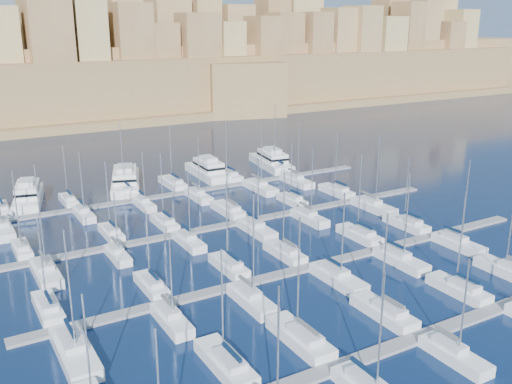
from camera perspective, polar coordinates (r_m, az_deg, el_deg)
ground at (r=93.73m, az=1.51°, el=-4.92°), size 600.00×600.00×0.00m
pontoon_near at (r=69.91m, az=16.68°, el=-13.50°), size 84.00×2.00×0.40m
pontoon_mid_near at (r=84.48m, az=5.81°, el=-7.37°), size 84.00×2.00×0.40m
pontoon_mid_far at (r=101.75m, az=-1.44°, el=-3.02°), size 84.00×2.00×0.40m
pontoon_far at (r=120.57m, az=-6.47°, el=0.05°), size 84.00×2.00×0.40m
sailboat_1 at (r=61.39m, az=-3.02°, el=-16.74°), size 2.89×9.62×13.48m
sailboat_2 at (r=65.65m, az=4.45°, el=-14.33°), size 3.02×10.07×15.11m
sailboat_3 at (r=72.25m, az=12.72°, el=-11.64°), size 2.86×9.53×13.57m
sailboat_4 at (r=80.67m, az=19.65°, el=-9.12°), size 2.73×9.09×14.29m
sailboat_5 at (r=88.68m, az=23.97°, el=-7.23°), size 2.95×9.82×13.39m
sailboat_9 at (r=66.09m, az=19.21°, el=-15.12°), size 2.47×8.22×12.20m
sailboat_12 at (r=75.93m, az=-20.08°, el=-10.85°), size 2.59×8.64×12.52m
sailboat_13 at (r=78.40m, az=-10.42°, el=-9.16°), size 2.39×7.96×11.38m
sailboat_14 at (r=82.86m, az=-2.70°, el=-7.39°), size 2.58×8.60×13.54m
sailboat_15 at (r=87.40m, az=2.93°, el=-6.07°), size 2.64×8.79×14.06m
sailboat_16 at (r=95.84m, az=10.33°, el=-4.23°), size 2.74×9.12×14.47m
sailboat_17 at (r=102.65m, az=14.83°, el=-3.10°), size 2.74×9.14×13.14m
sailboat_18 at (r=65.92m, az=-17.67°, el=-15.00°), size 3.31×11.04×15.18m
sailboat_19 at (r=69.76m, az=-8.46°, el=-12.50°), size 2.48×8.26×12.20m
sailboat_20 at (r=73.42m, az=-0.47°, el=-10.70°), size 2.73×9.09×15.13m
sailboat_21 at (r=79.93m, az=8.20°, el=-8.49°), size 3.00×9.99×13.42m
sailboat_22 at (r=87.43m, az=14.24°, el=-6.58°), size 2.81×9.37×14.41m
sailboat_23 at (r=96.15m, az=19.55°, el=-4.88°), size 2.72×9.07×14.84m
sailboat_24 at (r=95.56m, az=-22.35°, el=-5.34°), size 2.30×7.68×13.51m
sailboat_25 at (r=98.18m, az=-14.27°, el=-3.98°), size 2.43×8.11×13.11m
sailboat_26 at (r=101.00m, az=-9.11°, el=-3.07°), size 2.51×8.35×13.31m
sailboat_27 at (r=106.49m, az=-2.75°, el=-1.81°), size 2.89×9.65×14.32m
sailboat_28 at (r=112.44m, az=3.64°, el=-0.83°), size 2.38×7.95×12.29m
sailboat_29 at (r=119.34m, az=8.07°, el=0.09°), size 2.73×9.09×13.44m
sailboat_30 at (r=85.91m, az=-20.28°, el=-7.55°), size 3.02×10.08×16.83m
sailboat_31 at (r=89.11m, az=-13.68°, el=-6.12°), size 2.24×7.46×10.94m
sailboat_32 at (r=92.27m, az=-6.72°, el=-4.91°), size 2.48×8.28×12.92m
sailboat_33 at (r=96.88m, az=0.04°, el=-3.71°), size 2.83×9.44×13.50m
sailboat_34 at (r=102.82m, az=5.34°, el=-2.56°), size 2.65×8.85×13.99m
sailboat_35 at (r=110.85m, az=11.62°, el=-1.39°), size 3.10×10.32×15.00m
sailboat_36 at (r=116.76m, az=-24.09°, el=-1.63°), size 2.61×8.70×13.11m
sailboat_37 at (r=118.03m, az=-18.23°, el=-0.81°), size 2.39×7.97×11.96m
sailboat_38 at (r=121.17m, az=-12.95°, el=0.08°), size 2.71×9.02×15.29m
sailboat_39 at (r=125.11m, az=-8.29°, el=0.87°), size 3.06×10.22×13.99m
sailboat_40 at (r=130.28m, az=-2.84°, el=1.66°), size 2.98×9.92×13.78m
sailboat_41 at (r=136.46m, az=2.01°, el=2.37°), size 2.95×9.84×16.26m
sailboat_42 at (r=105.94m, az=-24.05°, el=-3.40°), size 3.10×10.32×15.47m
sailboat_43 at (r=108.94m, az=-16.84°, el=-2.12°), size 2.44×8.13×12.61m
sailboat_44 at (r=112.06m, az=-11.12°, el=-1.19°), size 2.31×7.71×11.37m
sailboat_45 at (r=115.56m, az=-5.78°, el=-0.39°), size 2.59×8.63×13.08m
sailboat_46 at (r=120.95m, az=0.39°, el=0.49°), size 3.10×10.34×14.77m
sailboat_47 at (r=126.07m, az=4.07°, el=1.12°), size 2.96×9.86×14.04m
motor_yacht_a at (r=120.88m, az=-21.82°, el=-0.27°), size 8.48×16.82×5.25m
motor_yacht_b at (r=126.20m, az=-12.93°, el=1.21°), size 11.39×19.73×5.25m
motor_yacht_c at (r=131.63m, az=-4.85°, el=2.22°), size 5.63×16.50×5.25m
motor_yacht_d at (r=140.15m, az=1.57°, el=3.17°), size 7.81×17.86×5.25m
fortified_city at (r=234.70m, az=-19.15°, el=10.98°), size 460.00×108.95×59.52m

